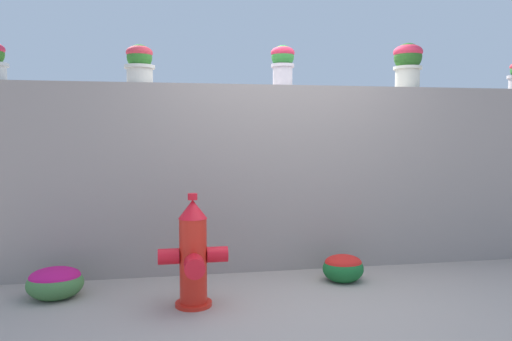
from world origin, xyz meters
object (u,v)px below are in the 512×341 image
object	(u,v)px
potted_plant_2	(283,62)
flower_bush_right	(343,267)
potted_plant_1	(140,62)
potted_plant_3	(408,62)
fire_hydrant	(193,256)
flower_bush_left	(55,281)

from	to	relation	value
potted_plant_2	flower_bush_right	bearing A→B (deg)	-52.65
potted_plant_1	potted_plant_3	distance (m)	2.75
potted_plant_1	flower_bush_right	bearing A→B (deg)	-17.60
potted_plant_3	fire_hydrant	distance (m)	3.05
potted_plant_3	fire_hydrant	xyz separation A→B (m)	(-2.31, -1.02, -1.72)
fire_hydrant	potted_plant_1	bearing A→B (deg)	114.05
flower_bush_left	flower_bush_right	world-z (taller)	flower_bush_left
potted_plant_2	flower_bush_left	bearing A→B (deg)	-163.84
potted_plant_1	fire_hydrant	xyz separation A→B (m)	(0.45, -1.00, -1.64)
potted_plant_1	flower_bush_left	bearing A→B (deg)	-138.70
potted_plant_1	potted_plant_3	xyz separation A→B (m)	(2.75, 0.02, 0.08)
potted_plant_1	flower_bush_left	world-z (taller)	potted_plant_1
potted_plant_1	potted_plant_3	world-z (taller)	potted_plant_3
potted_plant_3	flower_bush_right	size ratio (longest dim) A/B	1.24
potted_plant_1	flower_bush_right	world-z (taller)	potted_plant_1
fire_hydrant	flower_bush_left	bearing A→B (deg)	160.57
flower_bush_left	potted_plant_1	bearing A→B (deg)	41.30
flower_bush_left	potted_plant_2	bearing A→B (deg)	16.16
potted_plant_3	flower_bush_right	xyz separation A→B (m)	(-0.91, -0.61, -1.99)
potted_plant_2	potted_plant_3	bearing A→B (deg)	0.87
potted_plant_3	potted_plant_1	bearing A→B (deg)	-179.53
potted_plant_1	flower_bush_left	xyz separation A→B (m)	(-0.68, -0.60, -1.91)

